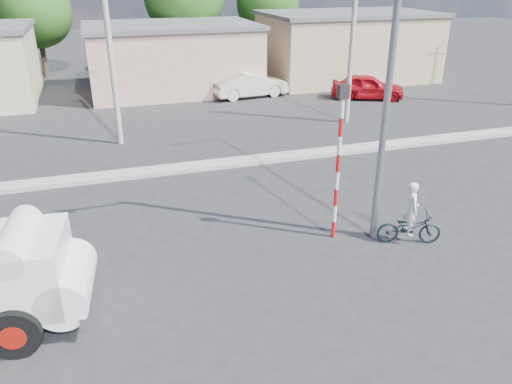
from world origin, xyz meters
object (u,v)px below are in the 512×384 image
object	(u,v)px
car_cream	(249,84)
car_red	(367,87)
streetlight	(386,60)
traffic_pole	(339,151)
bicycle	(409,228)
cyclist	(410,218)

from	to	relation	value
car_cream	car_red	xyz separation A→B (m)	(6.47, -2.56, -0.03)
car_red	streetlight	bearing A→B (deg)	174.83
traffic_pole	car_red	bearing A→B (deg)	57.67
car_cream	traffic_pole	world-z (taller)	traffic_pole
bicycle	car_red	world-z (taller)	car_red
bicycle	traffic_pole	distance (m)	2.97
traffic_pole	streetlight	bearing A→B (deg)	-17.73
traffic_pole	streetlight	xyz separation A→B (m)	(0.94, -0.30, 2.37)
car_red	car_cream	bearing A→B (deg)	92.41
bicycle	car_cream	bearing A→B (deg)	16.57
cyclist	traffic_pole	bearing A→B (deg)	83.00
car_red	streetlight	size ratio (longest dim) A/B	0.47
car_red	traffic_pole	world-z (taller)	traffic_pole
cyclist	car_cream	bearing A→B (deg)	16.57
bicycle	traffic_pole	world-z (taller)	traffic_pole
cyclist	car_cream	distance (m)	18.12
bicycle	cyclist	bearing A→B (deg)	0.00
car_cream	bicycle	bearing A→B (deg)	169.62
bicycle	traffic_pole	xyz separation A→B (m)	(-1.84, 0.92, 2.13)
bicycle	car_cream	distance (m)	18.12
cyclist	car_red	bearing A→B (deg)	-5.95
car_cream	car_red	world-z (taller)	car_cream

